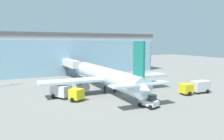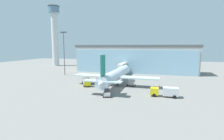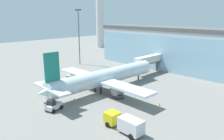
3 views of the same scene
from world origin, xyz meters
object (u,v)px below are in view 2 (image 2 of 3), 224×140
apron_light_mast (64,50)px  catering_truck (86,81)px  fuel_truck (165,92)px  control_tower (55,32)px  safety_cone_wingtip (159,85)px  jet_bridge (123,66)px  airplane (116,75)px  safety_cone_nose (109,90)px  pushback_tug (107,93)px  baggage_cart (131,85)px

apron_light_mast → catering_truck: 27.44m
catering_truck → fuel_truck: 27.86m
control_tower → safety_cone_wingtip: (72.54, -47.99, -23.60)m
apron_light_mast → fuel_truck: size_ratio=2.78×
jet_bridge → catering_truck: 26.05m
jet_bridge → airplane: bearing=-174.6°
control_tower → safety_cone_nose: size_ratio=75.26×
safety_cone_nose → fuel_truck: bearing=-6.4°
airplane → pushback_tug: bearing=-174.1°
control_tower → baggage_cart: control_tower is taller
apron_light_mast → airplane: 33.28m
baggage_cart → control_tower: bearing=163.2°
apron_light_mast → baggage_cart: 39.28m
fuel_truck → catering_truck: bearing=-15.6°
pushback_tug → safety_cone_wingtip: size_ratio=6.52×
control_tower → baggage_cart: (63.24, -50.77, -23.37)m
control_tower → fuel_truck: control_tower is taller
control_tower → airplane: (57.65, -50.03, -20.41)m
airplane → pushback_tug: airplane is taller
safety_cone_wingtip → catering_truck: bearing=-168.8°
airplane → safety_cone_wingtip: size_ratio=63.86×
jet_bridge → safety_cone_wingtip: 26.51m
airplane → catering_truck: 10.69m
apron_light_mast → catering_truck: bearing=-42.0°
airplane → safety_cone_nose: bearing=-179.4°
fuel_truck → jet_bridge: bearing=-59.1°
baggage_cart → pushback_tug: size_ratio=0.89×
airplane → apron_light_mast: bearing=64.7°
jet_bridge → baggage_cart: (7.91, -22.53, -3.87)m
catering_truck → pushback_tug: size_ratio=2.07×
apron_light_mast → baggage_cart: bearing=-23.2°
airplane → baggage_cart: 6.37m
baggage_cart → safety_cone_wingtip: size_ratio=5.81×
apron_light_mast → airplane: size_ratio=0.58×
apron_light_mast → pushback_tug: apron_light_mast is taller
control_tower → airplane: 79.01m
control_tower → baggage_cart: size_ratio=12.95×
pushback_tug → jet_bridge: bearing=-11.0°
control_tower → fuel_truck: (74.29, -60.76, -22.40)m
control_tower → fuel_truck: 98.55m
jet_bridge → safety_cone_nose: 31.00m
jet_bridge → catering_truck: bearing=161.8°
jet_bridge → apron_light_mast: 28.75m
safety_cone_nose → catering_truck: bearing=149.5°
apron_light_mast → pushback_tug: bearing=-43.6°
jet_bridge → control_tower: bearing=62.3°
fuel_truck → control_tower: bearing=-38.6°
safety_cone_wingtip → airplane: bearing=-172.2°
control_tower → fuel_truck: bearing=-39.3°
jet_bridge → fuel_truck: bearing=-150.5°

